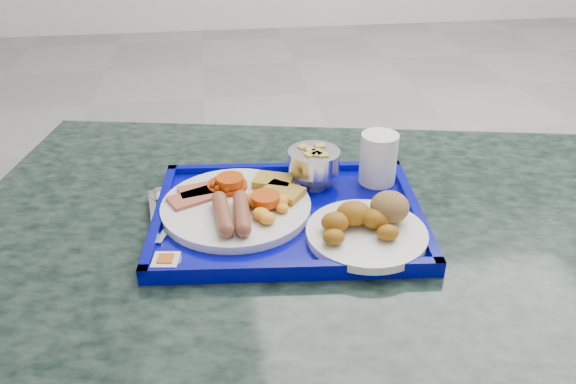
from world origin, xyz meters
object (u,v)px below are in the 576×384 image
Objects in this scene: tray at (288,216)px; fruit_bowl at (314,161)px; juice_cup at (378,157)px; main_plate at (240,204)px; bread_plate at (368,225)px; table at (305,305)px.

tray is 0.12m from fruit_bowl.
fruit_bowl is 0.11m from juice_cup.
main_plate is 0.26m from juice_cup.
tray is 0.14m from bread_plate.
fruit_bowl reaches higher than tray.
main_plate is (-0.08, 0.02, 0.02)m from tray.
fruit_bowl reaches higher than main_plate.
bread_plate is at bearing -73.44° from fruit_bowl.
bread_plate is (0.19, -0.10, 0.01)m from main_plate.
bread_plate is 2.01× the size of fruit_bowl.
table is 13.95× the size of fruit_bowl.
fruit_bowl is at bearing 58.42° from tray.
bread_plate is (0.08, -0.08, 0.22)m from table.
main_plate is 2.69× the size of juice_cup.
tray is (-0.03, 0.00, 0.19)m from table.
juice_cup is (0.25, 0.07, 0.04)m from main_plate.
fruit_bowl is (0.03, 0.10, 0.24)m from table.
juice_cup is at bearing 25.92° from tray.
tray is at bearing -14.07° from main_plate.
fruit_bowl is (0.14, 0.08, 0.03)m from main_plate.
main_plate is at bearing -150.01° from fruit_bowl.
fruit_bowl is at bearing 29.99° from main_plate.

